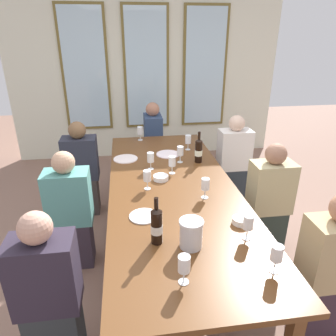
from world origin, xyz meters
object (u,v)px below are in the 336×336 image
Objects in this scene: wine_bottle_1 at (157,226)px; wine_glass_1 at (205,185)px; seated_person_5 at (329,272)px; wine_glass_6 at (140,131)px; seated_person_6 at (153,143)px; wine_bottle_0 at (199,151)px; white_plate_0 at (144,216)px; wine_glass_0 at (184,265)px; white_plate_1 at (168,154)px; wine_glass_7 at (151,158)px; tasting_bowl_1 at (241,221)px; seated_person_3 at (269,203)px; seated_person_0 at (82,171)px; white_plate_2 at (126,159)px; wine_glass_2 at (172,162)px; wine_glass_3 at (248,223)px; seated_person_2 at (71,214)px; dining_table at (173,192)px; wine_glass_5 at (180,151)px; wine_glass_9 at (277,254)px; seated_person_4 at (49,295)px; seated_person_1 at (233,162)px; metal_pitcher at (191,233)px; wine_glass_4 at (147,176)px; wine_glass_8 at (188,140)px.

wine_glass_1 is at bearing 49.51° from wine_bottle_1.
wine_glass_1 is 0.16× the size of seated_person_5.
seated_person_6 is (0.21, 0.48, -0.33)m from wine_glass_6.
wine_bottle_0 is 1.41m from wine_bottle_1.
white_plate_0 is 1.25× the size of wine_glass_0.
white_plate_1 is 0.45m from wine_glass_7.
seated_person_3 is at bearing 49.20° from tasting_bowl_1.
seated_person_0 is at bearing 161.75° from wine_bottle_0.
white_plate_2 is 1.49× the size of wine_glass_2.
seated_person_2 is (-1.27, 0.83, -0.34)m from wine_glass_3.
wine_glass_3 is at bearing -33.23° from seated_person_2.
wine_bottle_0 reaches higher than dining_table.
wine_bottle_0 reaches higher than tasting_bowl_1.
seated_person_5 reaches higher than wine_bottle_1.
wine_glass_5 is at bearing 23.07° from wine_glass_7.
seated_person_4 reaches higher than wine_glass_9.
wine_glass_7 is (-0.04, 1.55, -0.00)m from wine_glass_0.
wine_glass_0 is at bearing -69.22° from seated_person_0.
dining_table is at bearing -60.10° from white_plate_2.
seated_person_1 is 1.93m from seated_person_5.
white_plate_0 is at bearing 164.87° from tasting_bowl_1.
wine_glass_3 is (0.59, -0.04, -0.01)m from wine_bottle_1.
wine_glass_9 is at bearing -34.13° from metal_pitcher.
seated_person_6 reaches higher than white_plate_2.
wine_glass_3 is at bearing -82.01° from seated_person_6.
white_plate_0 is 0.76m from wine_glass_3.
seated_person_5 is (1.19, -0.52, -0.22)m from white_plate_0.
wine_glass_1 is 1.00× the size of wine_glass_6.
wine_glass_7 is (0.07, 0.42, -0.00)m from wine_glass_4.
seated_person_1 is (1.06, 0.55, -0.33)m from wine_glass_7.
dining_table is 0.46m from wine_glass_7.
wine_glass_8 is 1.01m from seated_person_6.
wine_glass_8 is at bearing 65.90° from white_plate_0.
wine_bottle_0 reaches higher than white_plate_0.
white_plate_1 is 1.01× the size of white_plate_2.
seated_person_6 reaches higher than metal_pitcher.
wine_glass_7 is at bearing 81.39° from white_plate_0.
wine_bottle_0 is at bearing 55.75° from dining_table.
white_plate_2 is 0.79× the size of wine_bottle_0.
white_plate_2 is at bearing 104.07° from metal_pitcher.
wine_glass_4 and wine_glass_7 have the same top height.
tasting_bowl_1 is at bearing -77.08° from white_plate_1.
dining_table is 16.65× the size of wine_glass_7.
metal_pitcher is 1.09× the size of wine_glass_4.
seated_person_6 is at bearing 71.57° from seated_person_4.
wine_bottle_1 is 0.73m from wine_glass_9.
wine_glass_3 is at bearing -88.40° from wine_glass_8.
wine_glass_4 is at bearing 119.66° from wine_glass_9.
wine_glass_7 is 0.16× the size of seated_person_1.
metal_pitcher is 0.17× the size of seated_person_6.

